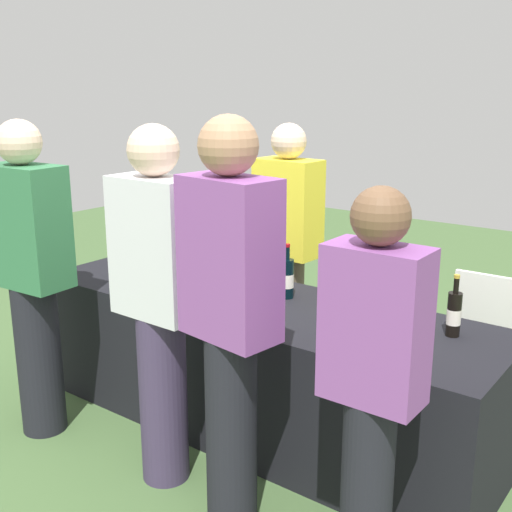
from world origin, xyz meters
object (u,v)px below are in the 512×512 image
Objects in this scene: wine_glass_4 at (212,290)px; menu_board at (492,343)px; wine_glass_3 at (189,276)px; wine_bottle_3 at (287,278)px; wine_glass_2 at (173,272)px; server_pouring at (287,244)px; guest_3 at (372,379)px; wine_bottle_1 at (158,251)px; wine_glass_5 at (334,310)px; guest_2 at (230,314)px; ice_bucket at (153,263)px; wine_bottle_0 at (137,249)px; guest_1 at (159,297)px; wine_bottle_2 at (204,266)px; wine_glass_1 at (152,267)px; wine_bottle_4 at (346,289)px; wine_glass_0 at (140,265)px; wine_bottle_5 at (454,314)px; guest_0 at (31,271)px.

wine_glass_4 reaches higher than menu_board.
wine_bottle_3 is at bearing 28.70° from wine_glass_3.
server_pouring is (0.26, 0.77, 0.05)m from wine_glass_2.
wine_glass_2 is at bearing 159.25° from guest_3.
wine_bottle_1 is at bearing 145.04° from wine_glass_2.
wine_glass_5 is 0.08× the size of guest_2.
ice_bucket is (-0.39, 0.11, -0.01)m from wine_glass_3.
wine_bottle_0 is at bearing 159.18° from guest_3.
server_pouring is (-0.35, 0.52, 0.04)m from wine_bottle_3.
server_pouring is at bearing 99.21° from guest_1.
wine_bottle_2 is 0.19× the size of guest_3.
wine_glass_1 is at bearing -161.48° from wine_bottle_3.
wine_glass_2 is at bearing -166.41° from wine_bottle_4.
guest_1 reaches higher than wine_bottle_3.
wine_glass_0 is at bearing -39.13° from wine_bottle_0.
wine_bottle_0 is 1.22m from guest_1.
wine_glass_2 is 1.06m from wine_glass_5.
wine_bottle_1 is 2.12m from guest_3.
wine_bottle_0 is at bearing -176.83° from wine_bottle_3.
menu_board is at bearing 79.68° from guest_2.
wine_bottle_4 reaches higher than wine_bottle_3.
wine_glass_3 is at bearing 150.28° from guest_2.
server_pouring is at bearing 71.29° from wine_glass_2.
ice_bucket is at bearing 162.96° from wine_glass_4.
wine_bottle_3 is at bearing 117.53° from guest_2.
server_pouring is 0.93× the size of guest_2.
wine_bottle_5 is at bearing 5.06° from ice_bucket.
wine_bottle_2 is 0.54m from wine_bottle_3.
wine_bottle_1 is at bearing 85.10° from guest_0.
guest_3 is at bearing -27.26° from wine_bottle_2.
wine_glass_3 is at bearing 121.70° from guest_1.
wine_glass_4 is at bearing -19.48° from wine_glass_3.
wine_bottle_2 is 0.91m from wine_bottle_4.
wine_bottle_1 is 0.82m from server_pouring.
wine_glass_1 is at bearing -30.45° from wine_bottle_0.
wine_bottle_3 is at bearing -179.73° from wine_bottle_5.
wine_glass_4 is at bearing 144.26° from guest_2.
wine_bottle_1 is 0.19× the size of guest_3.
wine_glass_1 is at bearing -171.17° from wine_bottle_5.
wine_glass_4 is 0.54× the size of ice_bucket.
wine_bottle_4 reaches higher than wine_glass_2.
guest_1 reaches higher than guest_3.
server_pouring is 1.55m from guest_2.
wine_glass_1 is 0.55m from wine_glass_4.
wine_bottle_1 is 1.93m from wine_bottle_5.
wine_glass_1 is (0.11, -0.01, 0.00)m from wine_glass_0.
menu_board is at bearing 47.05° from wine_glass_4.
wine_bottle_1 is at bearing 113.89° from wine_glass_0.
wine_bottle_1 is at bearing 151.33° from wine_glass_3.
server_pouring is 1.87m from guest_3.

